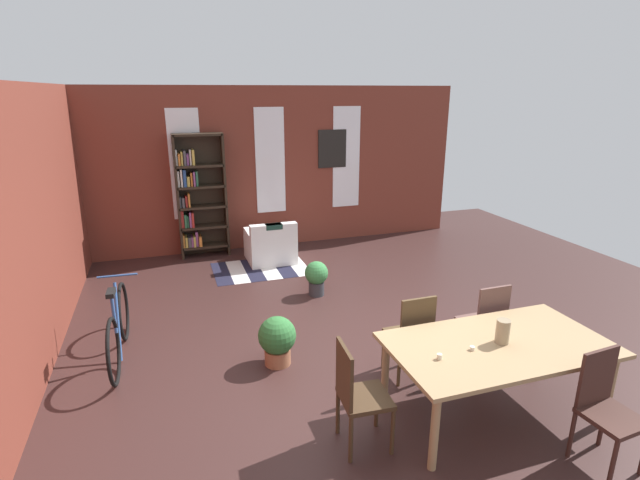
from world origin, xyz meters
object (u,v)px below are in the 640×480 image
bookshelf_tall (198,197)px  bicycle_second (119,328)px  dining_table (498,350)px  vase_on_table (503,331)px  dining_chair_head_left (357,393)px  dining_chair_far_left (411,333)px  armchair_white (271,246)px  potted_plant_corner (316,276)px  potted_plant_by_shelf (277,339)px  dining_chair_near_right (606,405)px  dining_chair_far_right (485,321)px

bookshelf_tall → bicycle_second: size_ratio=1.30×
dining_table → vase_on_table: bearing=-0.0°
dining_chair_head_left → bookshelf_tall: size_ratio=0.43×
dining_chair_far_left → bookshelf_tall: 5.03m
vase_on_table → bicycle_second: vase_on_table is taller
dining_table → armchair_white: 4.87m
bookshelf_tall → bicycle_second: 3.59m
potted_plant_corner → dining_chair_far_left: bearing=-83.3°
dining_table → dining_chair_head_left: 1.37m
dining_table → vase_on_table: (0.03, -0.00, 0.18)m
dining_chair_far_left → potted_plant_by_shelf: dining_chair_far_left is taller
dining_chair_near_right → bookshelf_tall: (-2.61, 6.22, 0.58)m
vase_on_table → bicycle_second: (-3.37, 2.15, -0.49)m
bookshelf_tall → armchair_white: size_ratio=2.72×
potted_plant_by_shelf → dining_chair_near_right: bearing=-46.1°
potted_plant_corner → dining_chair_near_right: bearing=-73.3°
vase_on_table → dining_chair_far_left: size_ratio=0.23×
dining_table → dining_chair_near_right: 0.90m
dining_chair_far_left → armchair_white: bearing=98.4°
dining_table → dining_chair_far_right: dining_chair_far_right is taller
bicycle_second → armchair_white: bearing=48.4°
dining_chair_near_right → armchair_white: bearing=104.9°
bookshelf_tall → potted_plant_corner: (1.45, -2.36, -0.80)m
dining_chair_far_right → potted_plant_corner: 2.62m
vase_on_table → dining_chair_far_right: 0.93m
dining_chair_head_left → dining_chair_far_right: size_ratio=1.00×
dining_table → dining_chair_near_right: size_ratio=2.08×
vase_on_table → bookshelf_tall: 5.89m
vase_on_table → bookshelf_tall: size_ratio=0.10×
dining_table → potted_plant_corner: size_ratio=3.83×
dining_chair_near_right → bicycle_second: bearing=142.4°
dining_chair_head_left → potted_plant_by_shelf: size_ratio=1.71×
dining_chair_far_left → potted_plant_by_shelf: 1.44m
vase_on_table → potted_plant_corner: size_ratio=0.43×
dining_chair_near_right → bicycle_second: size_ratio=0.56×
vase_on_table → dining_chair_near_right: size_ratio=0.23×
bookshelf_tall → bicycle_second: bearing=-109.5°
dining_chair_near_right → bookshelf_tall: bearing=112.7°
potted_plant_by_shelf → armchair_white: bearing=78.6°
dining_chair_head_left → dining_table: bearing=-0.2°
dining_table → bookshelf_tall: (-2.17, 5.46, 0.43)m
vase_on_table → dining_chair_near_right: 0.93m
bicycle_second → vase_on_table: bearing=-32.5°
dining_chair_head_left → bookshelf_tall: (-0.80, 5.45, 0.58)m
dining_chair_far_right → bookshelf_tall: bearing=119.1°
potted_plant_by_shelf → potted_plant_corner: bearing=59.2°
dining_chair_far_right → potted_plant_by_shelf: bearing=162.2°
dining_chair_head_left → bicycle_second: 2.92m
dining_chair_far_right → dining_chair_near_right: bearing=-90.3°
dining_chair_far_right → armchair_white: bearing=110.4°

